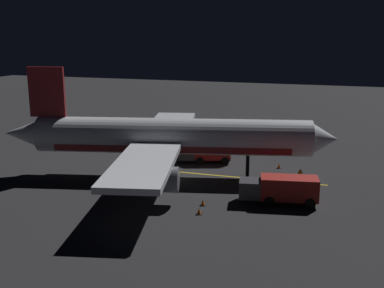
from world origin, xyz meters
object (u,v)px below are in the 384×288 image
(airliner, at_px, (167,138))
(ground_crew_worker, at_px, (300,178))
(traffic_cone_near_right, at_px, (203,203))
(traffic_cone_under_wing, at_px, (279,166))
(traffic_cone_near_left, at_px, (199,211))
(baggage_truck, at_px, (281,190))
(catering_truck, at_px, (207,152))

(airliner, relative_size, ground_crew_worker, 19.07)
(airliner, height_order, traffic_cone_near_right, airliner)
(airliner, bearing_deg, traffic_cone_under_wing, 121.15)
(airliner, bearing_deg, traffic_cone_near_left, 34.31)
(baggage_truck, xyz_separation_m, traffic_cone_near_left, (4.49, -5.92, -0.99))
(catering_truck, relative_size, traffic_cone_near_left, 11.13)
(traffic_cone_under_wing, bearing_deg, traffic_cone_near_left, -16.16)
(catering_truck, bearing_deg, traffic_cone_near_left, 13.77)
(traffic_cone_near_left, distance_m, traffic_cone_near_right, 2.00)
(baggage_truck, xyz_separation_m, traffic_cone_near_right, (2.51, -6.19, -0.99))
(baggage_truck, bearing_deg, ground_crew_worker, 167.04)
(airliner, relative_size, traffic_cone_near_left, 60.34)
(traffic_cone_near_left, bearing_deg, baggage_truck, 127.19)
(traffic_cone_near_left, xyz_separation_m, traffic_cone_under_wing, (-15.07, 4.37, 0.00))
(airliner, relative_size, traffic_cone_near_right, 60.34)
(traffic_cone_near_right, bearing_deg, airliner, -139.91)
(airliner, distance_m, catering_truck, 7.14)
(baggage_truck, bearing_deg, airliner, -109.86)
(airliner, relative_size, catering_truck, 5.42)
(traffic_cone_near_left, relative_size, traffic_cone_near_right, 1.00)
(ground_crew_worker, xyz_separation_m, traffic_cone_near_right, (7.36, -7.30, -0.64))
(catering_truck, relative_size, traffic_cone_under_wing, 11.13)
(airliner, xyz_separation_m, traffic_cone_near_left, (8.80, 6.01, -3.71))
(ground_crew_worker, xyz_separation_m, traffic_cone_under_wing, (-5.73, -2.67, -0.64))
(airliner, height_order, baggage_truck, airliner)
(traffic_cone_near_left, height_order, traffic_cone_under_wing, same)
(catering_truck, distance_m, traffic_cone_near_right, 13.45)
(ground_crew_worker, distance_m, traffic_cone_near_left, 11.71)
(traffic_cone_near_left, bearing_deg, airliner, -145.69)
(catering_truck, xyz_separation_m, ground_crew_worker, (5.63, 10.71, -0.33))
(ground_crew_worker, height_order, traffic_cone_near_right, ground_crew_worker)
(baggage_truck, xyz_separation_m, catering_truck, (-10.47, -9.59, -0.02))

